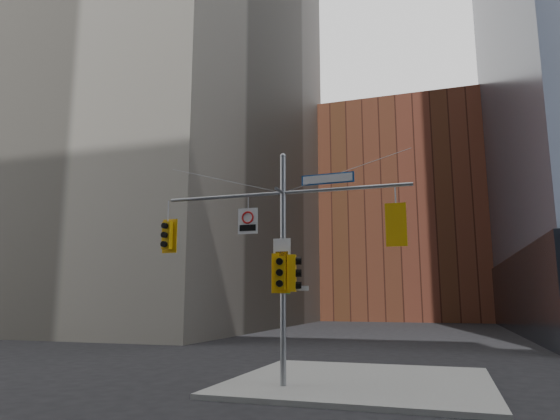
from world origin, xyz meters
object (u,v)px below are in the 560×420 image
Objects in this scene: signal_assembly at (283,243)px; traffic_light_east_arm at (397,225)px; traffic_light_pole_front at (280,273)px; regulatory_sign_arm at (248,220)px; traffic_light_west_arm at (167,236)px; traffic_light_pole_side at (293,273)px; street_sign_blade at (327,179)px.

traffic_light_east_arm is at bearing 0.02° from signal_assembly.
regulatory_sign_arm reaches higher than traffic_light_pole_front.
signal_assembly is at bearing -0.26° from traffic_light_east_arm.
traffic_light_west_arm is at bearing 164.62° from traffic_light_pole_front.
traffic_light_west_arm reaches higher than traffic_light_pole_side.
street_sign_blade is at bearing -100.97° from traffic_light_pole_side.
traffic_light_east_arm is at bearing 0.92° from regulatory_sign_arm.
traffic_light_pole_front is 2.09m from regulatory_sign_arm.
signal_assembly is 6.33× the size of traffic_light_east_arm.
signal_assembly is at bearing 78.26° from traffic_light_pole_front.
traffic_light_east_arm is 1.12× the size of traffic_light_pole_side.
signal_assembly reaches higher than traffic_light_pole_front.
street_sign_blade reaches higher than regulatory_sign_arm.
traffic_light_pole_side is 0.67× the size of street_sign_blade.
signal_assembly reaches higher than traffic_light_west_arm.
regulatory_sign_arm is at bearing 1.49° from traffic_light_west_arm.
traffic_light_pole_front is at bearing -90.25° from signal_assembly.
street_sign_blade is (5.56, -0.01, 1.55)m from traffic_light_west_arm.
traffic_light_pole_front is (4.12, -0.28, -1.33)m from traffic_light_west_arm.
traffic_light_west_arm is at bearing 79.71° from traffic_light_pole_side.
signal_assembly is at bearing 1.95° from traffic_light_west_arm.
traffic_light_pole_side is 2.28m from regulatory_sign_arm.
traffic_light_west_arm is at bearing -179.98° from regulatory_sign_arm.
regulatory_sign_arm is at bearing 81.03° from traffic_light_pole_side.
signal_assembly is 0.99m from traffic_light_pole_front.
traffic_light_east_arm is 1.52× the size of regulatory_sign_arm.
signal_assembly is 7.12× the size of traffic_light_pole_side.
traffic_light_west_arm is 4.64m from traffic_light_pole_side.
traffic_light_pole_side is (0.33, 0.02, -0.95)m from signal_assembly.
traffic_light_pole_side is at bearing -178.17° from street_sign_blade.
traffic_light_east_arm reaches higher than traffic_light_west_arm.
street_sign_blade reaches higher than traffic_light_west_arm.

